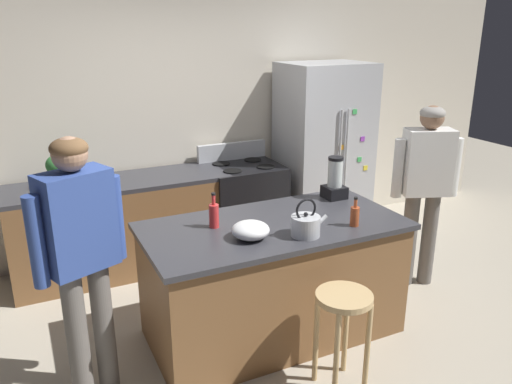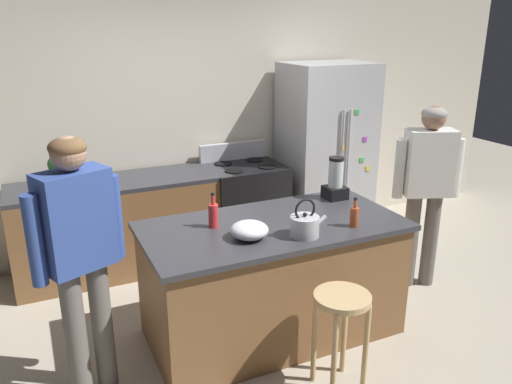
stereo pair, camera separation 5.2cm
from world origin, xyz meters
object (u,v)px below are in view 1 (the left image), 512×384
Objects in this scene: stove_range at (243,206)px; person_by_island_left at (81,248)px; blender_appliance at (335,181)px; bottle_cooking_sauce at (355,215)px; mixing_bowl at (251,230)px; bar_stool at (343,316)px; person_by_sink_right at (425,180)px; refrigerator at (323,152)px; tea_kettle at (306,225)px; kitchen_island at (273,279)px; bottle_soda at (214,215)px; potted_plant at (58,169)px.

person_by_island_left reaches higher than stove_range.
bottle_cooking_sauce is at bearing -110.43° from blender_appliance.
mixing_bowl is at bearing -2.63° from person_by_island_left.
bar_stool is at bearing -57.26° from mixing_bowl.
person_by_island_left reaches higher than blender_appliance.
person_by_sink_right is 2.40× the size of bar_stool.
bottle_cooking_sauce is 0.77m from mixing_bowl.
tea_kettle is at bearing -125.83° from refrigerator.
bottle_cooking_sauce is 0.84× the size of mixing_bowl.
person_by_sink_right is (1.55, 0.14, 0.54)m from kitchen_island.
bottle_cooking_sauce is (0.91, -0.41, -0.02)m from bottle_soda.
stove_range is at bearing 91.89° from bottle_cooking_sauce.
bottle_cooking_sauce is (-1.05, -0.42, -0.01)m from person_by_sink_right.
person_by_sink_right is at bearing -83.06° from refrigerator.
bottle_cooking_sauce is at bearing -29.69° from kitchen_island.
person_by_island_left is (-1.34, -0.11, 0.57)m from kitchen_island.
kitchen_island is 7.35× the size of mixing_bowl.
bar_stool is 3.14× the size of bottle_cooking_sauce.
stove_range is 1.85m from potted_plant.
bottle_cooking_sauce is (1.84, -0.17, -0.05)m from person_by_island_left.
person_by_sink_right is at bearing 4.94° from person_by_island_left.
stove_range is 1.89m from mixing_bowl.
potted_plant reaches higher than bottle_soda.
person_by_sink_right is 1.96m from bottle_soda.
blender_appliance is (2.02, -1.26, -0.03)m from potted_plant.
bottle_soda reaches higher than stove_range.
potted_plant is 1.39× the size of bottle_cooking_sauce.
person_by_sink_right is 1.75m from bar_stool.
potted_plant is at bearing 121.74° from bar_stool.
bottle_cooking_sauce is at bearing -9.04° from mixing_bowl.
person_by_island_left reaches higher than tea_kettle.
tea_kettle is at bearing -19.11° from mixing_bowl.
stove_range is at bearing 42.64° from person_by_island_left.
kitchen_island is at bearing 4.84° from person_by_island_left.
mixing_bowl is at bearing -170.63° from person_by_sink_right.
tea_kettle is at bearing -52.66° from potted_plant.
blender_appliance is (-0.84, 0.15, 0.06)m from person_by_sink_right.
tea_kettle is (-1.29, -1.79, 0.03)m from refrigerator.
person_by_sink_right is at bearing 16.17° from tea_kettle.
bottle_soda is 0.93× the size of tea_kettle.
refrigerator is 2.61m from bar_stool.
potted_plant is at bearing 130.16° from kitchen_island.
blender_appliance is at bearing 69.57° from bottle_cooking_sauce.
refrigerator reaches higher than person_by_sink_right.
mixing_bowl is 0.38m from tea_kettle.
tea_kettle is at bearing -179.71° from bottle_cooking_sauce.
person_by_island_left is at bearing -137.36° from stove_range.
stove_range is 4.22× the size of bottle_soda.
person_by_island_left reaches higher than mixing_bowl.
stove_range reaches higher than mixing_bowl.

